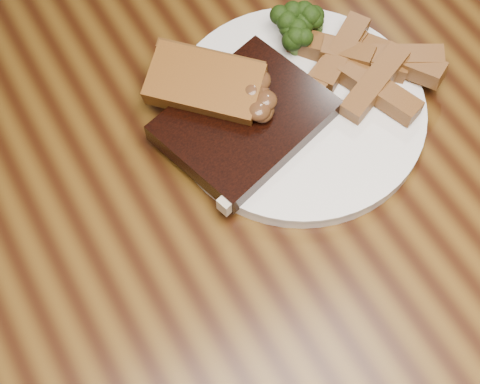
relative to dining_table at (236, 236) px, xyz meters
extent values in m
plane|color=#3B1F0D|center=(0.00, 0.00, -0.66)|extent=(4.50, 4.50, 0.00)
cube|color=#4F330F|center=(0.00, 0.00, 0.07)|extent=(1.60, 0.90, 0.04)
cylinder|color=black|center=(0.26, 0.51, -0.44)|extent=(0.04, 0.04, 0.43)
cylinder|color=black|center=(-0.09, 0.47, -0.44)|extent=(0.04, 0.04, 0.43)
cylinder|color=white|center=(0.10, 0.05, 0.10)|extent=(0.28, 0.28, 0.01)
cube|color=black|center=(0.04, 0.06, 0.12)|extent=(0.18, 0.16, 0.02)
cube|color=beige|center=(0.04, 0.00, 0.11)|extent=(0.14, 0.05, 0.02)
cube|color=brown|center=(0.02, 0.10, 0.12)|extent=(0.12, 0.12, 0.02)
camera|label=1|loc=(-0.14, -0.25, 0.66)|focal=50.00mm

